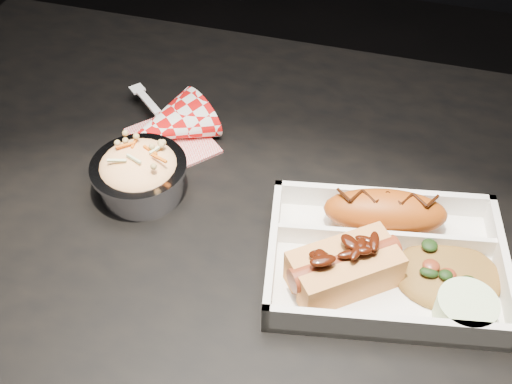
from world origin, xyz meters
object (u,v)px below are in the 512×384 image
foil_coleslaw_cup (139,172)px  napkin_fork (167,126)px  hotdog (345,266)px  food_tray (384,263)px  dining_table (286,284)px  fried_pastry (385,212)px

foil_coleslaw_cup → napkin_fork: (-0.01, 0.11, -0.02)m
hotdog → napkin_fork: napkin_fork is taller
foil_coleslaw_cup → food_tray: bearing=-7.4°
hotdog → napkin_fork: size_ratio=0.77×
dining_table → hotdog: bearing=-35.7°
food_tray → foil_coleslaw_cup: (-0.30, 0.04, 0.02)m
dining_table → fried_pastry: 0.16m
food_tray → hotdog: size_ratio=2.25×
dining_table → fried_pastry: fried_pastry is taller
fried_pastry → food_tray: bearing=-79.5°
hotdog → napkin_fork: 0.32m
fried_pastry → foil_coleslaw_cup: foil_coleslaw_cup is taller
food_tray → fried_pastry: 0.06m
dining_table → food_tray: food_tray is taller
food_tray → foil_coleslaw_cup: 0.30m
fried_pastry → dining_table: bearing=-159.1°
fried_pastry → foil_coleslaw_cup: size_ratio=1.20×
fried_pastry → napkin_fork: bearing=163.2°
dining_table → food_tray: size_ratio=4.31×
fried_pastry → foil_coleslaw_cup: (-0.29, -0.02, -0.00)m
hotdog → foil_coleslaw_cup: bearing=125.9°
foil_coleslaw_cup → napkin_fork: size_ratio=0.71×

